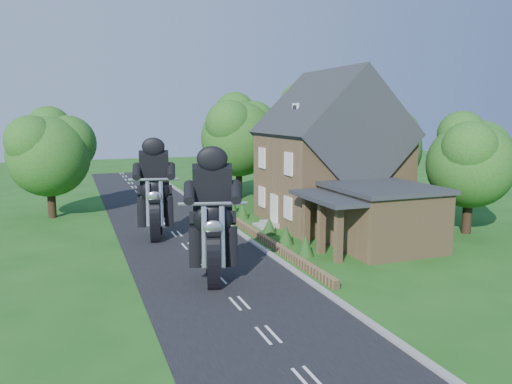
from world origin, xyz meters
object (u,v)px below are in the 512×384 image
object	(u,v)px
garden_wall	(248,229)
house	(330,158)
motorcycle_lead	(214,264)
annex	(379,216)
motorcycle_follow	(156,224)

from	to	relation	value
garden_wall	house	distance (m)	7.52
garden_wall	motorcycle_lead	bearing A→B (deg)	-118.69
garden_wall	annex	size ratio (longest dim) A/B	3.12
house	motorcycle_lead	size ratio (longest dim) A/B	5.34
annex	motorcycle_lead	bearing A→B (deg)	-165.60
motorcycle_lead	house	bearing A→B (deg)	-124.04
motorcycle_lead	motorcycle_follow	world-z (taller)	motorcycle_lead
garden_wall	motorcycle_follow	world-z (taller)	motorcycle_follow
annex	motorcycle_follow	world-z (taller)	annex
garden_wall	motorcycle_follow	size ratio (longest dim) A/B	11.49
house	motorcycle_follow	bearing A→B (deg)	-176.16
motorcycle_lead	motorcycle_follow	bearing A→B (deg)	-68.09
house	annex	bearing A→B (deg)	-95.24
house	annex	size ratio (longest dim) A/B	1.45
house	annex	world-z (taller)	house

